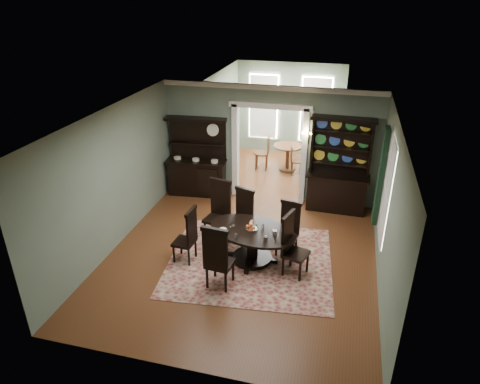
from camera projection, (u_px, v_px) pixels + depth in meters
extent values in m
cube|color=#5E2F18|center=(241.00, 258.00, 8.96)|extent=(5.50, 6.00, 0.01)
cube|color=silver|center=(241.00, 119.00, 7.65)|extent=(5.50, 6.00, 0.01)
cube|color=slate|center=(113.00, 179.00, 8.91)|extent=(0.01, 6.00, 3.00)
cube|color=slate|center=(389.00, 210.00, 7.69)|extent=(0.01, 6.00, 3.00)
cube|color=slate|center=(185.00, 290.00, 5.69)|extent=(5.50, 0.01, 3.00)
cube|color=slate|center=(202.00, 138.00, 11.33)|extent=(1.85, 0.01, 3.00)
cube|color=slate|center=(342.00, 150.00, 10.51)|extent=(1.85, 0.01, 3.00)
cube|color=slate|center=(271.00, 95.00, 10.38)|extent=(1.80, 0.01, 0.50)
cube|color=silver|center=(271.00, 88.00, 10.25)|extent=(5.50, 0.10, 0.12)
cube|color=#5E2F18|center=(279.00, 172.00, 13.10)|extent=(3.50, 3.50, 0.01)
cube|color=silver|center=(283.00, 72.00, 11.79)|extent=(3.50, 3.50, 0.01)
cube|color=slate|center=(223.00, 120.00, 12.84)|extent=(0.01, 3.50, 3.00)
cube|color=slate|center=(342.00, 129.00, 12.06)|extent=(0.01, 3.50, 3.00)
cube|color=slate|center=(289.00, 109.00, 13.97)|extent=(3.50, 0.01, 3.00)
cube|color=silver|center=(264.00, 107.00, 14.10)|extent=(1.05, 0.06, 2.20)
cube|color=silver|center=(316.00, 110.00, 13.72)|extent=(1.05, 0.06, 2.20)
cube|color=silver|center=(236.00, 150.00, 11.23)|extent=(0.14, 0.25, 2.50)
cube|color=silver|center=(304.00, 156.00, 10.83)|extent=(0.14, 0.25, 2.50)
cube|color=silver|center=(271.00, 105.00, 10.48)|extent=(2.08, 0.25, 0.14)
cube|color=white|center=(387.00, 191.00, 8.17)|extent=(0.02, 1.10, 2.00)
cube|color=silver|center=(386.00, 191.00, 8.18)|extent=(0.01, 1.22, 2.12)
cube|color=black|center=(381.00, 177.00, 8.79)|extent=(0.10, 0.35, 2.10)
cube|color=gold|center=(307.00, 135.00, 10.49)|extent=(0.08, 0.05, 0.18)
sphere|color=#FFD88C|center=(303.00, 133.00, 10.34)|extent=(0.07, 0.07, 0.07)
sphere|color=#FFD88C|center=(311.00, 134.00, 10.30)|extent=(0.07, 0.07, 0.07)
cube|color=maroon|center=(250.00, 261.00, 8.86)|extent=(3.59, 3.28, 0.01)
ellipsoid|color=black|center=(253.00, 231.00, 8.60)|extent=(2.07, 1.58, 0.05)
cylinder|color=black|center=(253.00, 232.00, 8.61)|extent=(2.07, 2.07, 0.03)
cylinder|color=black|center=(252.00, 245.00, 8.74)|extent=(0.23, 0.23, 0.64)
cylinder|color=black|center=(252.00, 258.00, 8.88)|extent=(0.81, 0.81, 0.10)
cylinder|color=white|center=(251.00, 229.00, 8.56)|extent=(0.24, 0.24, 0.04)
cube|color=black|center=(216.00, 220.00, 9.44)|extent=(0.57, 0.56, 0.06)
cube|color=black|center=(221.00, 199.00, 9.43)|extent=(0.49, 0.15, 0.83)
cube|color=black|center=(220.00, 181.00, 9.25)|extent=(0.53, 0.18, 0.08)
cylinder|color=black|center=(205.00, 231.00, 9.47)|extent=(0.05, 0.05, 0.49)
cylinder|color=black|center=(220.00, 235.00, 9.32)|extent=(0.05, 0.05, 0.49)
cylinder|color=black|center=(213.00, 223.00, 9.78)|extent=(0.05, 0.05, 0.49)
cylinder|color=black|center=(228.00, 227.00, 9.63)|extent=(0.05, 0.05, 0.49)
cube|color=black|center=(240.00, 225.00, 9.34)|extent=(0.55, 0.54, 0.06)
cube|color=black|center=(245.00, 206.00, 9.31)|extent=(0.43, 0.19, 0.74)
cube|color=black|center=(245.00, 190.00, 9.15)|extent=(0.47, 0.22, 0.08)
cylinder|color=black|center=(229.00, 234.00, 9.39)|extent=(0.05, 0.05, 0.44)
cylinder|color=black|center=(242.00, 239.00, 9.22)|extent=(0.05, 0.05, 0.44)
cylinder|color=black|center=(238.00, 228.00, 9.65)|extent=(0.05, 0.05, 0.44)
cylinder|color=black|center=(251.00, 232.00, 9.47)|extent=(0.05, 0.05, 0.44)
cube|color=black|center=(287.00, 237.00, 8.92)|extent=(0.48, 0.47, 0.05)
cube|color=black|center=(290.00, 218.00, 8.91)|extent=(0.42, 0.12, 0.71)
cube|color=black|center=(291.00, 203.00, 8.75)|extent=(0.46, 0.15, 0.07)
cylinder|color=black|center=(276.00, 247.00, 8.94)|extent=(0.05, 0.05, 0.42)
cylinder|color=black|center=(291.00, 251.00, 8.82)|extent=(0.05, 0.05, 0.42)
cylinder|color=black|center=(282.00, 240.00, 9.21)|extent=(0.05, 0.05, 0.42)
cylinder|color=black|center=(296.00, 243.00, 9.08)|extent=(0.05, 0.05, 0.42)
cube|color=black|center=(184.00, 242.00, 8.72)|extent=(0.44, 0.46, 0.06)
cube|color=black|center=(192.00, 228.00, 8.50)|extent=(0.08, 0.43, 0.73)
cube|color=black|center=(191.00, 211.00, 8.34)|extent=(0.10, 0.47, 0.07)
cylinder|color=black|center=(181.00, 245.00, 9.00)|extent=(0.05, 0.05, 0.43)
cylinder|color=black|center=(174.00, 254.00, 8.72)|extent=(0.05, 0.05, 0.43)
cylinder|color=black|center=(196.00, 248.00, 8.91)|extent=(0.05, 0.05, 0.43)
cylinder|color=black|center=(189.00, 257.00, 8.62)|extent=(0.05, 0.05, 0.43)
cube|color=black|center=(296.00, 254.00, 8.27)|extent=(0.55, 0.57, 0.06)
cube|color=black|center=(288.00, 234.00, 8.19)|extent=(0.18, 0.45, 0.78)
cube|color=black|center=(289.00, 216.00, 8.02)|extent=(0.21, 0.50, 0.08)
cylinder|color=black|center=(300.00, 272.00, 8.15)|extent=(0.05, 0.05, 0.46)
cylinder|color=black|center=(307.00, 262.00, 8.43)|extent=(0.05, 0.05, 0.46)
cylinder|color=black|center=(283.00, 266.00, 8.32)|extent=(0.05, 0.05, 0.46)
cylinder|color=black|center=(291.00, 257.00, 8.59)|extent=(0.05, 0.05, 0.46)
cube|color=black|center=(220.00, 263.00, 7.97)|extent=(0.52, 0.50, 0.06)
cube|color=black|center=(215.00, 250.00, 7.61)|extent=(0.48, 0.10, 0.81)
cube|color=black|center=(214.00, 230.00, 7.43)|extent=(0.52, 0.12, 0.08)
cylinder|color=black|center=(233.00, 270.00, 8.17)|extent=(0.05, 0.05, 0.48)
cylinder|color=black|center=(215.00, 266.00, 8.29)|extent=(0.05, 0.05, 0.48)
cylinder|color=black|center=(226.00, 282.00, 7.85)|extent=(0.05, 0.05, 0.48)
cylinder|color=black|center=(207.00, 277.00, 7.97)|extent=(0.05, 0.05, 0.48)
cube|color=black|center=(197.00, 178.00, 11.55)|extent=(1.55, 0.66, 0.94)
cube|color=black|center=(196.00, 161.00, 11.33)|extent=(1.65, 0.72, 0.05)
cube|color=black|center=(198.00, 138.00, 11.27)|extent=(1.50, 0.22, 1.11)
cube|color=black|center=(197.00, 143.00, 11.23)|extent=(1.48, 0.41, 0.04)
cube|color=black|center=(196.00, 119.00, 10.93)|extent=(1.62, 0.49, 0.08)
cube|color=black|center=(336.00, 193.00, 10.71)|extent=(1.44, 0.55, 0.92)
cube|color=black|center=(338.00, 176.00, 10.50)|extent=(1.54, 0.61, 0.04)
cube|color=black|center=(341.00, 146.00, 10.38)|extent=(1.43, 0.11, 1.38)
cube|color=black|center=(312.00, 145.00, 10.44)|extent=(0.06, 0.27, 1.43)
cube|color=black|center=(371.00, 150.00, 10.13)|extent=(0.06, 0.27, 1.43)
cube|color=black|center=(344.00, 119.00, 9.96)|extent=(1.54, 0.37, 0.08)
cube|color=black|center=(340.00, 163.00, 10.46)|extent=(1.43, 0.31, 0.03)
cube|color=black|center=(341.00, 148.00, 10.29)|extent=(1.43, 0.31, 0.03)
cube|color=black|center=(343.00, 131.00, 10.11)|extent=(1.43, 0.31, 0.03)
cylinder|color=brown|center=(288.00, 146.00, 12.88)|extent=(0.87, 0.87, 0.04)
cylinder|color=brown|center=(288.00, 158.00, 13.04)|extent=(0.11, 0.11, 0.77)
cylinder|color=brown|center=(287.00, 169.00, 13.21)|extent=(0.48, 0.48, 0.07)
cylinder|color=brown|center=(262.00, 153.00, 13.12)|extent=(0.45, 0.45, 0.04)
cube|color=brown|center=(268.00, 145.00, 12.97)|extent=(0.07, 0.40, 0.56)
cylinder|color=brown|center=(257.00, 159.00, 13.39)|extent=(0.04, 0.04, 0.50)
cylinder|color=brown|center=(256.00, 163.00, 13.11)|extent=(0.04, 0.04, 0.50)
cylinder|color=brown|center=(267.00, 159.00, 13.35)|extent=(0.04, 0.04, 0.50)
cylinder|color=brown|center=(266.00, 163.00, 13.07)|extent=(0.04, 0.04, 0.50)
cylinder|color=brown|center=(297.00, 161.00, 12.76)|extent=(0.38, 0.38, 0.04)
cube|color=brown|center=(291.00, 154.00, 12.67)|extent=(0.10, 0.34, 0.47)
cylinder|color=brown|center=(301.00, 169.00, 12.73)|extent=(0.03, 0.03, 0.42)
cylinder|color=brown|center=(300.00, 166.00, 12.97)|extent=(0.03, 0.03, 0.42)
cylinder|color=brown|center=(292.00, 169.00, 12.74)|extent=(0.03, 0.03, 0.42)
cylinder|color=brown|center=(292.00, 166.00, 12.98)|extent=(0.03, 0.03, 0.42)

